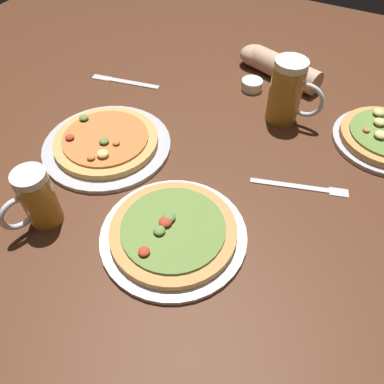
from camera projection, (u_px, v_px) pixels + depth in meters
ground_plane at (192, 202)px, 0.89m from camera, size 2.40×2.40×0.03m
pizza_plate_near at (173, 233)px, 0.79m from camera, size 0.31×0.31×0.05m
pizza_plate_side at (106, 143)px, 0.98m from camera, size 0.33×0.33×0.05m
beer_mug_amber at (36, 200)px, 0.78m from camera, size 0.07×0.12×0.14m
beer_mug_pale at (287, 92)px, 1.01m from camera, size 0.15×0.09×0.18m
ramekin_butter at (252, 85)px, 1.16m from camera, size 0.06×0.06×0.03m
fork_left at (302, 187)px, 0.90m from camera, size 0.22×0.09×0.01m
knife_right at (125, 81)px, 1.19m from camera, size 0.22×0.06×0.01m
diner_arm at (275, 65)px, 1.19m from camera, size 0.28×0.14×0.07m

